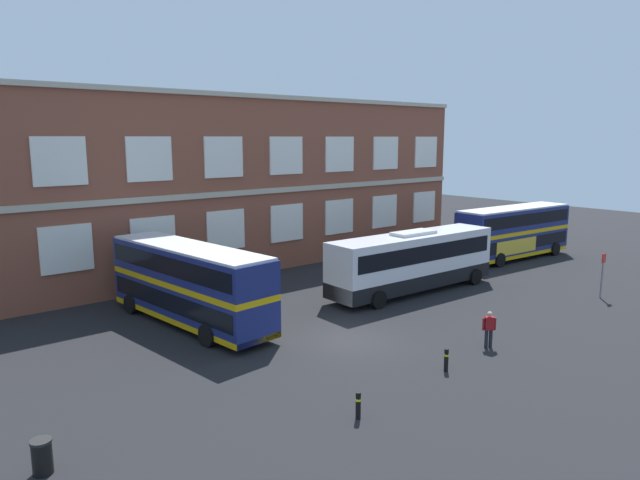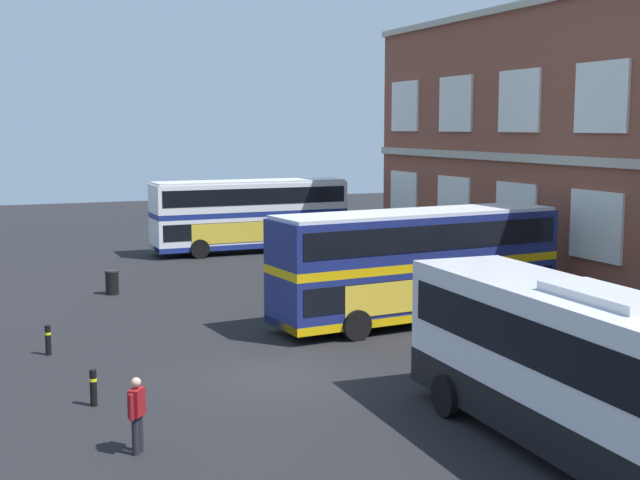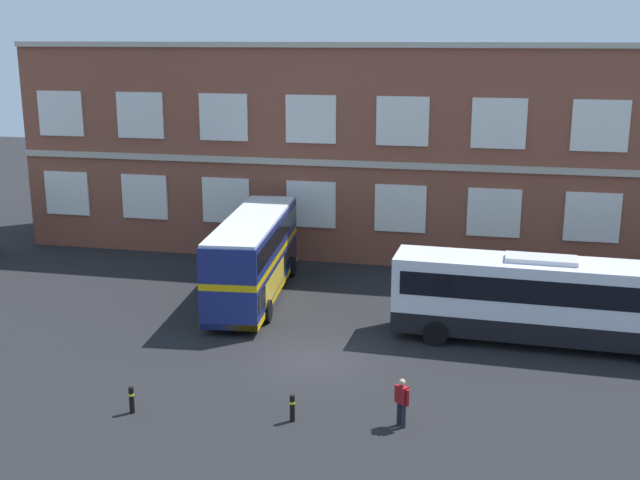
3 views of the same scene
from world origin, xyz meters
TOP-DOWN VIEW (x-y plane):
  - ground_plane at (0.00, 2.00)m, footprint 120.00×120.00m
  - brick_terminal_building at (1.79, 17.98)m, footprint 45.55×8.19m
  - double_decker_middle at (-4.54, 6.99)m, footprint 3.64×11.19m
  - double_decker_far at (22.47, 5.30)m, footprint 11.15×3.43m
  - touring_coach at (8.83, 3.79)m, footprint 12.08×3.22m
  - waiting_passenger at (4.16, -4.78)m, footprint 0.57×0.46m
  - bus_stand_flag at (16.34, -4.35)m, footprint 0.44×0.10m
  - station_litter_bin at (-14.10, -2.38)m, footprint 0.60×0.60m
  - safety_bollard_west at (-5.01, -5.81)m, footprint 0.19×0.19m
  - safety_bollard_east at (0.54, -5.21)m, footprint 0.19×0.19m

SIDE VIEW (x-z plane):
  - ground_plane at x=0.00m, z-range 0.00..0.00m
  - safety_bollard_west at x=-5.01m, z-range 0.02..0.97m
  - safety_bollard_east at x=0.54m, z-range 0.02..0.97m
  - station_litter_bin at x=-14.10m, z-range 0.01..1.04m
  - waiting_passenger at x=4.16m, z-range 0.08..1.78m
  - bus_stand_flag at x=16.34m, z-range 0.29..2.99m
  - touring_coach at x=8.83m, z-range 0.01..3.81m
  - double_decker_middle at x=-4.54m, z-range 0.11..4.18m
  - double_decker_far at x=22.47m, z-range 0.11..4.18m
  - brick_terminal_building at x=1.79m, z-range -0.15..12.14m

